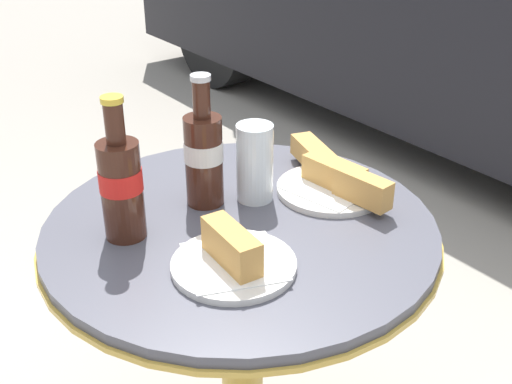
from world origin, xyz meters
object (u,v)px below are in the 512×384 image
Objects in this scene: lunch_plate_near at (233,258)px; cola_bottle_left at (121,184)px; cola_bottle_right at (204,155)px; lunch_plate_far at (333,178)px; drinking_glass at (255,166)px; bistro_table at (241,310)px.

cola_bottle_left is at bearing -155.14° from lunch_plate_near.
lunch_plate_far is at bearing 64.77° from cola_bottle_right.
drinking_glass is 0.49× the size of lunch_plate_far.
cola_bottle_left reaches higher than lunch_plate_near.
lunch_plate_near is (0.20, 0.09, -0.08)m from cola_bottle_left.
drinking_glass is 0.75× the size of lunch_plate_near.
bistro_table is 2.92× the size of cola_bottle_left.
lunch_plate_near is at bearing -21.84° from cola_bottle_right.
bistro_table is 0.27m from lunch_plate_near.
cola_bottle_left is 0.42m from lunch_plate_far.
cola_bottle_right is 1.24× the size of lunch_plate_near.
bistro_table is at bearing 65.86° from cola_bottle_left.
drinking_glass is at bearing -113.66° from lunch_plate_far.
lunch_plate_near reaches higher than lunch_plate_far.
lunch_plate_near is at bearing -45.23° from drinking_glass.
drinking_glass is 0.24m from lunch_plate_near.
drinking_glass is (0.04, 0.08, -0.03)m from cola_bottle_right.
cola_bottle_left reaches higher than cola_bottle_right.
lunch_plate_far is (0.01, 0.22, 0.23)m from bistro_table.
cola_bottle_left reaches higher than lunch_plate_far.
cola_bottle_left is 0.26m from drinking_glass.
cola_bottle_right reaches higher than bistro_table.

